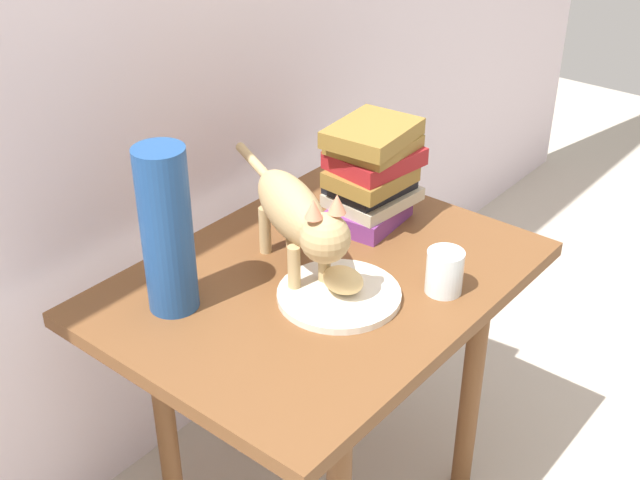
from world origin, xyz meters
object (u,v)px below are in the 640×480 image
(cat, at_px, (297,215))
(book_stack, at_px, (372,173))
(side_table, at_px, (320,311))
(green_vase, at_px, (167,231))
(candle_jar, at_px, (444,274))
(plate, at_px, (339,295))
(bread_roll, at_px, (343,280))

(cat, height_order, book_stack, cat)
(side_table, bearing_deg, cat, 125.16)
(side_table, xyz_separation_m, green_vase, (-0.24, 0.14, 0.24))
(cat, bearing_deg, candle_jar, -62.16)
(plate, xyz_separation_m, bread_roll, (0.01, -0.00, 0.03))
(bread_roll, distance_m, candle_jar, 0.19)
(green_vase, xyz_separation_m, candle_jar, (0.35, -0.35, -0.12))
(bread_roll, xyz_separation_m, cat, (0.01, 0.11, 0.09))
(bread_roll, height_order, green_vase, green_vase)
(plate, distance_m, candle_jar, 0.20)
(plate, distance_m, green_vase, 0.34)
(plate, xyz_separation_m, cat, (0.01, 0.11, 0.13))
(cat, distance_m, candle_jar, 0.29)
(cat, xyz_separation_m, book_stack, (0.26, 0.02, -0.02))
(green_vase, bearing_deg, book_stack, -10.66)
(side_table, distance_m, green_vase, 0.37)
(book_stack, xyz_separation_m, green_vase, (-0.48, 0.09, 0.04))
(book_stack, bearing_deg, side_table, -167.39)
(side_table, height_order, book_stack, book_stack)
(bread_roll, xyz_separation_m, candle_jar, (0.14, -0.13, -0.00))
(book_stack, bearing_deg, green_vase, 169.34)
(plate, bearing_deg, bread_roll, -41.33)
(side_table, relative_size, green_vase, 2.64)
(cat, bearing_deg, plate, -96.49)
(plate, distance_m, book_stack, 0.32)
(cat, xyz_separation_m, candle_jar, (0.13, -0.25, -0.09))
(candle_jar, bearing_deg, bread_roll, 136.16)
(book_stack, bearing_deg, plate, -154.77)
(side_table, relative_size, candle_jar, 9.73)
(bread_roll, relative_size, green_vase, 0.26)
(cat, height_order, candle_jar, cat)
(plate, xyz_separation_m, candle_jar, (0.14, -0.14, 0.03))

